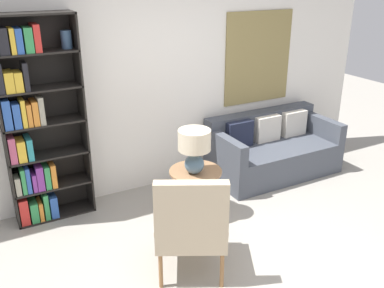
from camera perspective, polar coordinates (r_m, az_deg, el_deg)
ground_plane at (r=4.00m, az=6.57°, el=-17.04°), size 14.00×14.00×0.00m
wall_back at (r=5.04m, az=-5.72°, el=8.66°), size 6.40×0.08×2.70m
bookshelf at (r=4.60m, az=-20.43°, el=2.54°), size 0.82×0.30×2.16m
armchair at (r=3.66m, az=-0.12°, el=-10.44°), size 0.83×0.84×1.00m
couch at (r=5.76m, az=10.52°, el=-0.81°), size 1.67×0.84×0.78m
side_table at (r=4.62m, az=0.48°, el=-4.10°), size 0.57×0.57×0.52m
table_lamp at (r=4.42m, az=0.32°, el=-0.32°), size 0.34×0.34×0.48m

